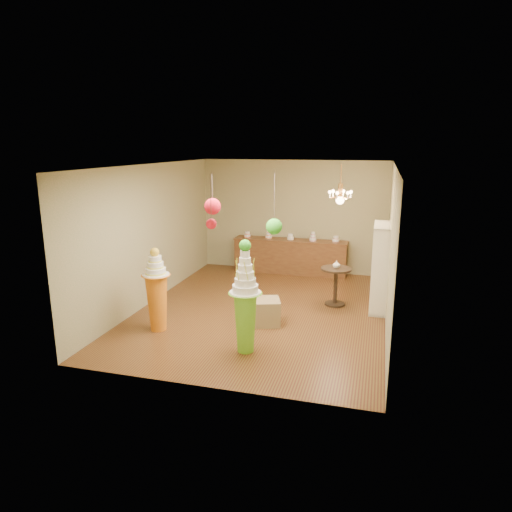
% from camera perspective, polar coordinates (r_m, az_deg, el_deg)
% --- Properties ---
extents(floor, '(6.50, 6.50, 0.00)m').
position_cam_1_polar(floor, '(9.68, 0.80, -6.76)').
color(floor, '#543316').
rests_on(floor, ground).
extents(ceiling, '(6.50, 6.50, 0.00)m').
position_cam_1_polar(ceiling, '(9.07, 0.87, 11.28)').
color(ceiling, white).
rests_on(ceiling, ground).
extents(wall_back, '(5.00, 0.04, 3.00)m').
position_cam_1_polar(wall_back, '(12.38, 4.63, 4.94)').
color(wall_back, '#96946B').
rests_on(wall_back, ground).
extents(wall_front, '(5.00, 0.04, 3.00)m').
position_cam_1_polar(wall_front, '(6.27, -6.68, -3.95)').
color(wall_front, '#96946B').
rests_on(wall_front, ground).
extents(wall_left, '(0.04, 6.50, 3.00)m').
position_cam_1_polar(wall_left, '(10.17, -12.95, 2.68)').
color(wall_left, '#96946B').
rests_on(wall_left, ground).
extents(wall_right, '(0.04, 6.50, 3.00)m').
position_cam_1_polar(wall_right, '(8.98, 16.47, 1.01)').
color(wall_right, '#96946B').
rests_on(wall_right, ground).
extents(pedestal_green, '(0.67, 0.67, 1.93)m').
position_cam_1_polar(pedestal_green, '(7.58, -1.34, -6.53)').
color(pedestal_green, '#73CC2D').
rests_on(pedestal_green, floor).
extents(pedestal_orange, '(0.65, 0.65, 1.58)m').
position_cam_1_polar(pedestal_orange, '(8.67, -12.27, -4.90)').
color(pedestal_orange, orange).
rests_on(pedestal_orange, floor).
extents(burlap_riser, '(0.69, 0.69, 0.49)m').
position_cam_1_polar(burlap_riser, '(8.90, 1.20, -6.95)').
color(burlap_riser, olive).
rests_on(burlap_riser, floor).
extents(sideboard, '(3.04, 0.54, 1.16)m').
position_cam_1_polar(sideboard, '(12.31, 4.29, 0.05)').
color(sideboard, brown).
rests_on(sideboard, floor).
extents(shelving_unit, '(0.33, 1.20, 1.80)m').
position_cam_1_polar(shelving_unit, '(9.90, 15.24, -1.31)').
color(shelving_unit, white).
rests_on(shelving_unit, floor).
extents(round_table, '(0.85, 0.85, 0.83)m').
position_cam_1_polar(round_table, '(9.95, 9.93, -3.12)').
color(round_table, black).
rests_on(round_table, floor).
extents(vase, '(0.19, 0.19, 0.16)m').
position_cam_1_polar(vase, '(9.85, 10.02, -1.03)').
color(vase, white).
rests_on(vase, round_table).
extents(pom_red_left, '(0.26, 0.26, 0.67)m').
position_cam_1_polar(pom_red_left, '(7.17, -5.45, 6.19)').
color(pom_red_left, '#443831').
rests_on(pom_red_left, ceiling).
extents(pom_green_mid, '(0.27, 0.27, 1.07)m').
position_cam_1_polar(pom_green_mid, '(7.61, 2.28, 3.71)').
color(pom_green_mid, '#443831').
rests_on(pom_green_mid, ceiling).
extents(pom_red_right, '(0.15, 0.15, 0.77)m').
position_cam_1_polar(pom_red_right, '(6.49, -5.61, 4.06)').
color(pom_red_right, '#443831').
rests_on(pom_red_right, ceiling).
extents(chandelier, '(0.67, 0.67, 0.85)m').
position_cam_1_polar(chandelier, '(9.86, 10.47, 7.19)').
color(chandelier, '#F0A554').
rests_on(chandelier, ceiling).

